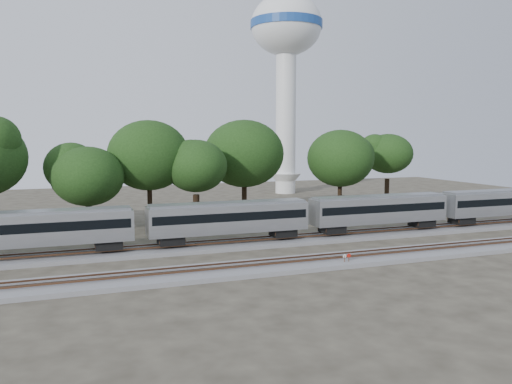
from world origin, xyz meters
TOP-DOWN VIEW (x-y plane):
  - ground at (0.00, 0.00)m, footprint 160.00×160.00m
  - track_far at (0.00, 6.00)m, footprint 160.00×5.00m
  - track_near at (0.00, -4.00)m, footprint 160.00×5.00m
  - train at (-1.46, 6.00)m, footprint 89.68×3.09m
  - switch_stand_red at (6.32, -5.43)m, footprint 0.35×0.13m
  - switch_stand_white at (5.87, -5.45)m, footprint 0.35×0.07m
  - switch_lever at (7.20, -5.27)m, footprint 0.53×0.35m
  - water_tower at (24.86, 52.51)m, footprint 14.76×14.76m
  - tree_2 at (-15.48, 17.67)m, footprint 7.19×7.19m
  - tree_3 at (-8.02, 19.73)m, footprint 9.54×9.54m
  - tree_4 at (-2.28, 18.37)m, footprint 8.15×8.15m
  - tree_5 at (6.19, 24.14)m, footprint 9.50×9.50m
  - tree_6 at (19.83, 20.39)m, footprint 8.76×8.76m
  - tree_7 at (31.94, 26.09)m, footprint 9.15×9.15m

SIDE VIEW (x-z plane):
  - ground at x=0.00m, z-range 0.00..0.00m
  - switch_lever at x=7.20m, z-range 0.00..0.30m
  - track_far at x=0.00m, z-range -0.16..0.57m
  - track_near at x=0.00m, z-range -0.16..0.57m
  - switch_stand_white at x=5.87m, z-range 0.15..1.27m
  - switch_stand_red at x=6.32m, z-range 0.16..1.28m
  - train at x=-1.46m, z-range 0.91..5.46m
  - tree_2 at x=-15.48m, z-range 1.98..12.12m
  - tree_4 at x=-2.28m, z-range 2.25..13.74m
  - tree_6 at x=19.83m, z-range 2.43..14.78m
  - tree_7 at x=31.94m, z-range 2.54..15.44m
  - tree_5 at x=6.19m, z-range 2.64..16.02m
  - tree_3 at x=-8.02m, z-range 2.65..16.10m
  - water_tower at x=24.86m, z-range 9.84..50.72m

